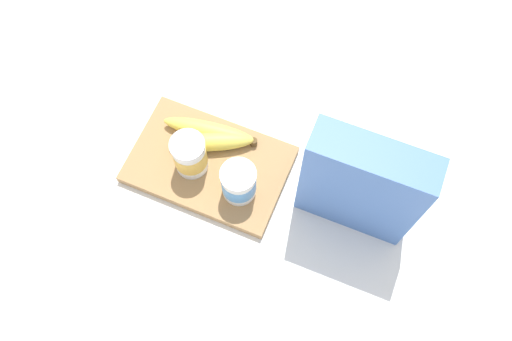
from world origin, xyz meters
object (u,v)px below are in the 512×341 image
cutting_board (209,164)px  yogurt_cup_front (239,183)px  banana_bunch (210,136)px  cereal_box (361,186)px  yogurt_cup_back (190,155)px

cutting_board → yogurt_cup_front: yogurt_cup_front is taller
cutting_board → banana_bunch: banana_bunch is taller
cereal_box → yogurt_cup_front: (0.21, 0.05, -0.07)m
banana_bunch → cereal_box: bearing=175.1°
cutting_board → cereal_box: 0.31m
yogurt_cup_back → cutting_board: bearing=-147.9°
cereal_box → yogurt_cup_front: 0.23m
cutting_board → yogurt_cup_back: 0.07m
cereal_box → banana_bunch: 0.32m
yogurt_cup_back → banana_bunch: size_ratio=0.48×
banana_bunch → cutting_board: bearing=109.5°
cereal_box → banana_bunch: bearing=174.5°
cereal_box → yogurt_cup_back: (0.32, 0.04, -0.06)m
cutting_board → cereal_box: size_ratio=1.18×
cutting_board → yogurt_cup_back: size_ratio=3.30×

